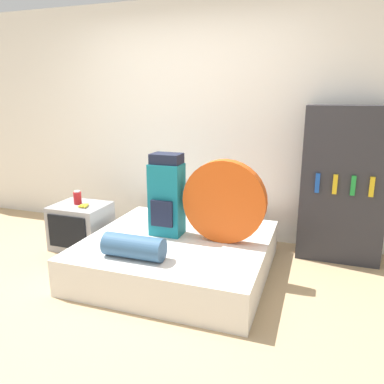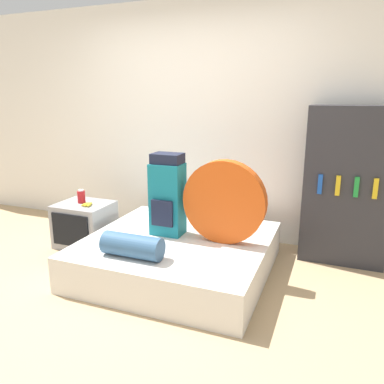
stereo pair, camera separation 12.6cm
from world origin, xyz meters
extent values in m
plane|color=tan|center=(0.00, 0.00, 0.00)|extent=(16.00, 16.00, 0.00)
cube|color=white|center=(0.00, 1.72, 1.30)|extent=(8.00, 0.05, 2.60)
cube|color=silver|center=(0.24, 0.67, 0.16)|extent=(1.62, 1.57, 0.32)
cube|color=#14707F|center=(0.10, 0.74, 0.66)|extent=(0.30, 0.21, 0.67)
cube|color=#191E33|center=(0.10, 0.75, 1.04)|extent=(0.27, 0.20, 0.09)
cube|color=#191E33|center=(0.10, 0.62, 0.56)|extent=(0.21, 0.03, 0.24)
cylinder|color=#D14C14|center=(0.65, 0.74, 0.69)|extent=(0.74, 0.11, 0.74)
cylinder|color=#33567A|center=(0.06, 0.15, 0.42)|extent=(0.51, 0.19, 0.19)
cube|color=#939399|center=(-0.95, 0.87, 0.24)|extent=(0.56, 0.47, 0.47)
cube|color=black|center=(-0.95, 0.62, 0.25)|extent=(0.45, 0.02, 0.34)
cylinder|color=#B2191E|center=(-0.99, 0.88, 0.54)|extent=(0.08, 0.08, 0.13)
cylinder|color=white|center=(-0.99, 0.88, 0.61)|extent=(0.06, 0.06, 0.02)
ellipsoid|color=yellow|center=(-0.87, 0.82, 0.49)|extent=(0.07, 0.14, 0.03)
ellipsoid|color=yellow|center=(-0.86, 0.82, 0.49)|extent=(0.03, 0.14, 0.03)
ellipsoid|color=yellow|center=(-0.84, 0.82, 0.49)|extent=(0.07, 0.14, 0.03)
cube|color=#2D2D33|center=(1.64, 1.47, 0.75)|extent=(0.78, 0.33, 1.51)
cube|color=#194CB2|center=(1.41, 1.29, 0.79)|extent=(0.04, 0.02, 0.18)
cube|color=gold|center=(1.56, 1.29, 0.79)|extent=(0.04, 0.02, 0.18)
cube|color=#1E8E38|center=(1.72, 1.29, 0.79)|extent=(0.04, 0.02, 0.18)
cube|color=gold|center=(1.87, 1.29, 0.79)|extent=(0.04, 0.02, 0.18)
camera|label=1|loc=(1.42, -2.33, 1.59)|focal=35.00mm
camera|label=2|loc=(1.54, -2.28, 1.59)|focal=35.00mm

